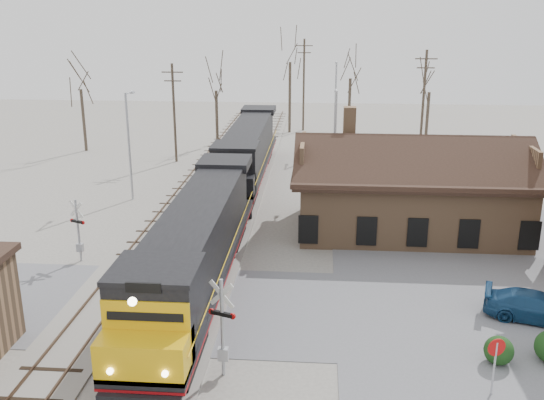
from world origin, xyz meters
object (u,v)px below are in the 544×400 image
Objects in this scene: depot at (409,195)px; locomotive_lead at (195,249)px; locomotive_trailing at (247,152)px; parked_car at (536,307)px.

locomotive_lead is at bearing -138.23° from depot.
depot is at bearing -43.10° from locomotive_trailing.
locomotive_lead is 21.93m from locomotive_trailing.
locomotive_lead is (-11.99, -10.71, 0.12)m from depot.
locomotive_trailing is at bearing 136.90° from depot.
parked_car is at bearing -70.06° from depot.
depot is at bearing 36.65° from parked_car.
depot is 16.08m from locomotive_lead.
parked_car is (16.35, -1.31, -1.85)m from locomotive_lead.
parked_car is at bearing -4.59° from locomotive_lead.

